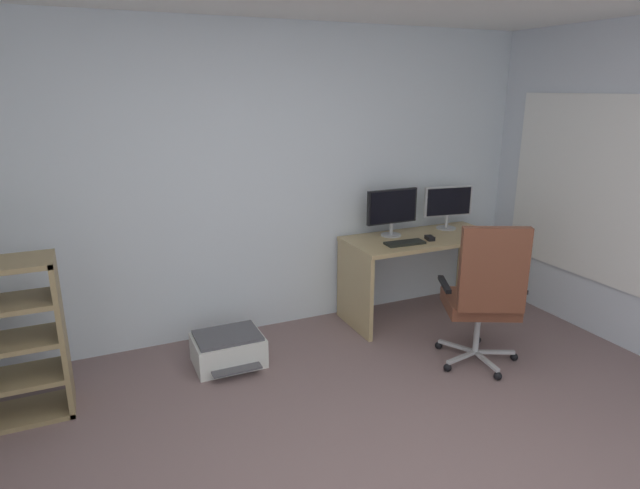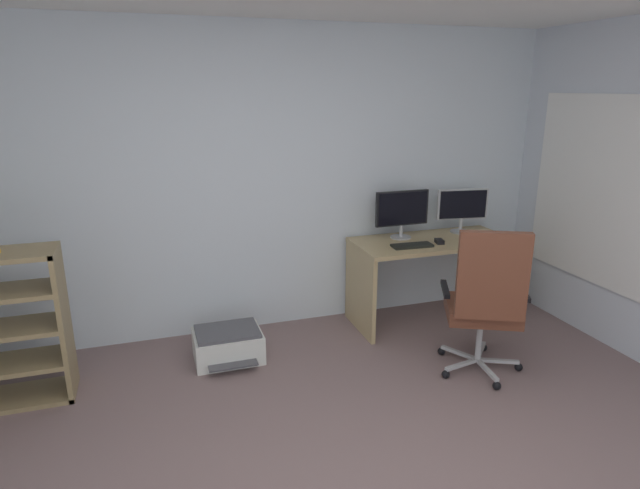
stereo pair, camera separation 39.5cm
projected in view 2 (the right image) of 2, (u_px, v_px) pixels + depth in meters
The scene contains 10 objects.
wall_back at pixel (249, 183), 4.38m from camera, with size 5.28×0.10×2.51m, color silver.
window_pane at pixel (609, 193), 4.17m from camera, with size 0.01×1.48×1.42m, color white.
window_frame at pixel (608, 193), 4.17m from camera, with size 0.02×1.56×1.50m, color white.
desk at pixel (431, 262), 4.66m from camera, with size 1.37×0.63×0.75m.
monitor_main at pixel (402, 210), 4.59m from camera, with size 0.49×0.18×0.42m.
monitor_secondary at pixel (462, 206), 4.77m from camera, with size 0.47×0.18×0.40m.
keyboard at pixel (412, 246), 4.40m from camera, with size 0.34×0.13×0.02m, color black.
computer_mouse at pixel (439, 241), 4.50m from camera, with size 0.06×0.10×0.03m, color black.
office_chair at pixel (486, 299), 3.70m from camera, with size 0.66×0.67×1.12m.
printer at pixel (228, 345), 4.08m from camera, with size 0.51×0.47×0.24m.
Camera 2 is at (-0.80, -1.79, 2.01)m, focal length 29.94 mm.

